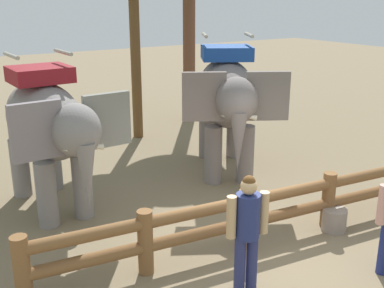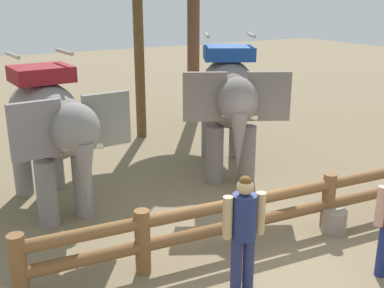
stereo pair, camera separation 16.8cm
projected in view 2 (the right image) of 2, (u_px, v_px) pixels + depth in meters
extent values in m
plane|color=#7C6B4F|center=(252.00, 254.00, 7.89)|extent=(60.00, 60.00, 0.00)
cylinder|color=brown|center=(19.00, 269.00, 6.49)|extent=(0.24, 0.24, 1.05)
cylinder|color=brown|center=(143.00, 242.00, 7.21)|extent=(0.24, 0.24, 1.05)
cylinder|color=brown|center=(244.00, 219.00, 7.93)|extent=(0.24, 0.24, 1.05)
cylinder|color=brown|center=(328.00, 201.00, 8.65)|extent=(0.24, 0.24, 1.05)
cylinder|color=brown|center=(244.00, 223.00, 7.95)|extent=(7.16, 0.99, 0.20)
cylinder|color=brown|center=(244.00, 202.00, 7.83)|extent=(7.16, 0.99, 0.20)
cylinder|color=gray|center=(83.00, 185.00, 9.07)|extent=(0.38, 0.38, 1.26)
cylinder|color=gray|center=(47.00, 193.00, 8.71)|extent=(0.38, 0.38, 1.26)
cylinder|color=gray|center=(54.00, 160.00, 10.43)|extent=(0.38, 0.38, 1.26)
cylinder|color=gray|center=(22.00, 167.00, 10.06)|extent=(0.38, 0.38, 1.26)
ellipsoid|color=gray|center=(45.00, 119.00, 9.21)|extent=(1.39, 2.90, 1.47)
ellipsoid|color=gray|center=(76.00, 129.00, 7.82)|extent=(0.85, 0.98, 0.90)
cube|color=gray|center=(107.00, 120.00, 8.22)|extent=(0.85, 0.16, 0.95)
cube|color=gray|center=(36.00, 130.00, 7.57)|extent=(0.85, 0.16, 0.95)
cone|color=gray|center=(86.00, 176.00, 7.77)|extent=(0.34, 0.34, 1.16)
cone|color=beige|center=(92.00, 146.00, 7.80)|extent=(0.38, 0.12, 0.16)
cone|color=beige|center=(72.00, 150.00, 7.62)|extent=(0.38, 0.12, 0.16)
cube|color=maroon|center=(41.00, 74.00, 8.94)|extent=(1.11, 0.99, 0.29)
cylinder|color=#A59E8C|center=(64.00, 52.00, 9.08)|extent=(0.11, 0.86, 0.07)
cylinder|color=#A59E8C|center=(12.00, 55.00, 8.57)|extent=(0.11, 0.86, 0.07)
cylinder|color=slate|center=(247.00, 154.00, 10.71)|extent=(0.40, 0.40, 1.33)
cylinder|color=slate|center=(215.00, 155.00, 10.69)|extent=(0.40, 0.40, 1.33)
cylinder|color=slate|center=(237.00, 132.00, 12.43)|extent=(0.40, 0.40, 1.33)
cylinder|color=slate|center=(209.00, 133.00, 12.40)|extent=(0.40, 0.40, 1.33)
ellipsoid|color=slate|center=(228.00, 93.00, 11.18)|extent=(2.63, 3.27, 1.56)
ellipsoid|color=slate|center=(237.00, 101.00, 9.43)|extent=(1.23, 1.29, 0.95)
cube|color=slate|center=(268.00, 96.00, 9.55)|extent=(0.84, 0.55, 1.00)
cube|color=gray|center=(205.00, 97.00, 9.51)|extent=(0.84, 0.55, 1.00)
cone|color=slate|center=(238.00, 142.00, 9.33)|extent=(0.36, 0.36, 1.22)
cone|color=beige|center=(247.00, 117.00, 9.28)|extent=(0.40, 0.29, 0.17)
cone|color=beige|center=(230.00, 117.00, 9.27)|extent=(0.40, 0.29, 0.17)
cube|color=navy|center=(229.00, 53.00, 10.90)|extent=(1.48, 1.43, 0.31)
cylinder|color=#A59E8C|center=(251.00, 35.00, 10.79)|extent=(0.51, 0.82, 0.08)
cylinder|color=#A59E8C|center=(207.00, 35.00, 10.76)|extent=(0.51, 0.82, 0.08)
cylinder|color=navy|center=(383.00, 251.00, 7.16)|extent=(0.16, 0.16, 0.85)
cylinder|color=tan|center=(381.00, 206.00, 6.88)|extent=(0.14, 0.14, 0.62)
cylinder|color=navy|center=(248.00, 263.00, 6.83)|extent=(0.16, 0.16, 0.86)
cylinder|color=navy|center=(236.00, 265.00, 6.77)|extent=(0.16, 0.16, 0.86)
cylinder|color=navy|center=(244.00, 216.00, 6.57)|extent=(0.42, 0.42, 0.66)
cylinder|color=tan|center=(260.00, 213.00, 6.63)|extent=(0.14, 0.14, 0.62)
cylinder|color=tan|center=(228.00, 218.00, 6.50)|extent=(0.14, 0.14, 0.62)
sphere|color=tan|center=(245.00, 187.00, 6.44)|extent=(0.24, 0.24, 0.24)
sphere|color=#593819|center=(245.00, 182.00, 6.42)|extent=(0.18, 0.18, 0.18)
cylinder|color=brown|center=(139.00, 62.00, 13.73)|extent=(0.29, 0.29, 4.54)
cylinder|color=brown|center=(193.00, 40.00, 15.61)|extent=(0.41, 0.41, 5.42)
cylinder|color=gray|center=(334.00, 221.00, 8.56)|extent=(0.44, 0.44, 0.42)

